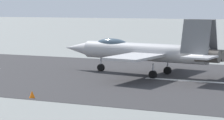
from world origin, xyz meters
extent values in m
plane|color=gray|center=(0.00, 0.00, 0.00)|extent=(400.00, 400.00, 0.00)
cube|color=#302F31|center=(0.00, 0.00, 0.01)|extent=(240.00, 26.00, 0.02)
cube|color=white|center=(0.25, 0.00, 0.02)|extent=(8.00, 0.70, 0.00)
cylinder|color=#ACAAAC|center=(5.13, -1.92, 2.26)|extent=(13.12, 3.63, 1.72)
cone|color=#ACAAAC|center=(13.05, -3.11, 2.26)|extent=(3.19, 1.89, 1.46)
ellipsoid|color=#3F5160|center=(8.76, -2.47, 2.91)|extent=(3.72, 1.62, 1.10)
cylinder|color=#47423D|center=(-1.38, -0.39, 2.26)|extent=(2.34, 1.41, 1.10)
cylinder|color=#47423D|center=(-1.55, -1.48, 2.26)|extent=(2.34, 1.41, 1.10)
cube|color=#ACAAAC|center=(4.69, 1.87, 2.16)|extent=(4.20, 6.10, 0.24)
cube|color=#ACAAAC|center=(3.60, -5.42, 2.16)|extent=(4.20, 6.10, 0.24)
cube|color=#ACAAAC|center=(-1.11, 1.44, 2.36)|extent=(2.79, 3.13, 0.16)
cube|color=#ACAAAC|center=(-1.82, -3.31, 2.36)|extent=(2.79, 3.13, 0.16)
cube|color=#5B5D61|center=(-0.34, -0.19, 3.96)|extent=(2.71, 1.32, 3.14)
cube|color=#5B5D61|center=(-0.61, -1.97, 3.96)|extent=(2.71, 1.32, 3.14)
cylinder|color=silver|center=(10.08, -2.67, 0.70)|extent=(0.18, 0.18, 1.40)
cylinder|color=black|center=(10.08, -2.67, 0.38)|extent=(0.80, 0.41, 0.76)
cylinder|color=silver|center=(3.59, -0.07, 0.70)|extent=(0.18, 0.18, 1.40)
cylinder|color=black|center=(3.59, -0.07, 0.38)|extent=(0.80, 0.41, 0.76)
cylinder|color=silver|center=(3.12, -3.24, 0.70)|extent=(0.18, 0.18, 1.40)
cylinder|color=black|center=(3.12, -3.24, 0.38)|extent=(0.80, 0.41, 0.76)
cone|color=orange|center=(8.81, 12.33, 0.28)|extent=(0.44, 0.44, 0.55)
camera|label=1|loc=(-10.02, 41.46, 6.73)|focal=75.96mm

